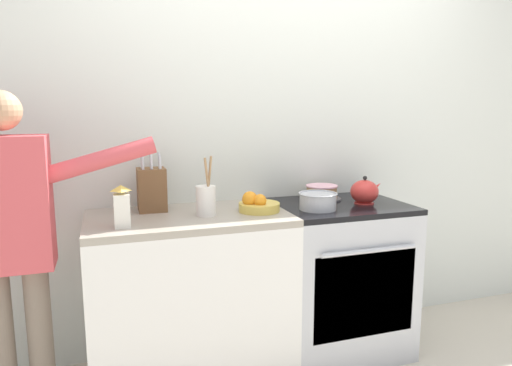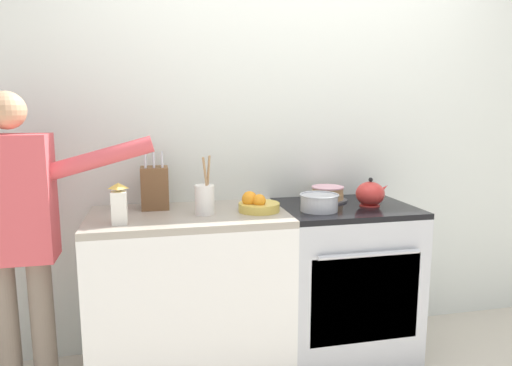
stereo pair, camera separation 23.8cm
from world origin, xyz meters
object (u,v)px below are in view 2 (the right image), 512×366
Objects in this scene: stove_range at (343,280)px; mixing_bowl at (319,202)px; tea_kettle at (370,194)px; person_baker at (18,225)px; layer_cake at (328,194)px; knife_block at (155,187)px; utensil_crock at (205,199)px; milk_carton at (119,204)px; fruit_bowl at (257,205)px.

mixing_bowl reaches higher than stove_range.
tea_kettle is 0.13× the size of person_baker.
layer_cake is (-0.05, 0.14, 0.48)m from stove_range.
utensil_crock is (0.25, -0.20, -0.04)m from knife_block.
stove_range is 4.54× the size of tea_kettle.
milk_carton is at bearing -175.08° from tea_kettle.
fruit_bowl is at bearing -20.25° from knife_block.
milk_carton is at bearing -165.19° from utensil_crock.
tea_kettle is at bearing -15.88° from stove_range.
mixing_bowl is (-0.32, -0.06, -0.02)m from tea_kettle.
utensil_crock is at bearing -165.81° from layer_cake.
stove_range is 1.19m from knife_block.
stove_range is 0.59× the size of person_baker.
fruit_bowl is (-0.64, -0.00, -0.03)m from tea_kettle.
utensil_crock is 0.43m from milk_carton.
utensil_crock is at bearing -179.12° from fruit_bowl.
tea_kettle is at bearing 10.23° from mixing_bowl.
knife_block reaches higher than fruit_bowl.
person_baker is at bearing -178.51° from tea_kettle.
mixing_bowl is at bearing -4.99° from utensil_crock.
stove_range is 1.32m from milk_carton.
layer_cake is 1.63m from person_baker.
layer_cake is 1.11× the size of mixing_bowl.
utensil_crock is at bearing -6.25° from person_baker.
mixing_bowl is at bearing -16.44° from knife_block.
utensil_crock is 0.20× the size of person_baker.
milk_carton is at bearing -118.23° from knife_block.
tea_kettle is 0.65m from fruit_bowl.
fruit_bowl is at bearing 170.05° from mixing_bowl.
tea_kettle is 0.93× the size of mixing_bowl.
fruit_bowl is 0.15× the size of person_baker.
stove_range is 1.72m from person_baker.
mixing_bowl is 1.06× the size of milk_carton.
mixing_bowl is 0.88m from knife_block.
knife_block is (-1.17, 0.19, 0.05)m from tea_kettle.
fruit_bowl is at bearing -175.71° from stove_range.
fruit_bowl is at bearing 9.33° from milk_carton.
stove_range is 0.70m from fruit_bowl.
layer_cake is at bearing 134.90° from tea_kettle.
tea_kettle is 0.92m from utensil_crock.
tea_kettle is 1.79m from person_baker.
fruit_bowl is at bearing -179.86° from tea_kettle.
milk_carton is (-0.16, -0.31, -0.02)m from knife_block.
tea_kettle reaches higher than stove_range.
stove_range is 0.95m from utensil_crock.
tea_kettle is 1.18m from knife_block.
knife_block is at bearing 170.69° from tea_kettle.
tea_kettle is at bearing -7.45° from person_baker.
layer_cake is at bearing 14.41° from milk_carton.
layer_cake is 0.76m from utensil_crock.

